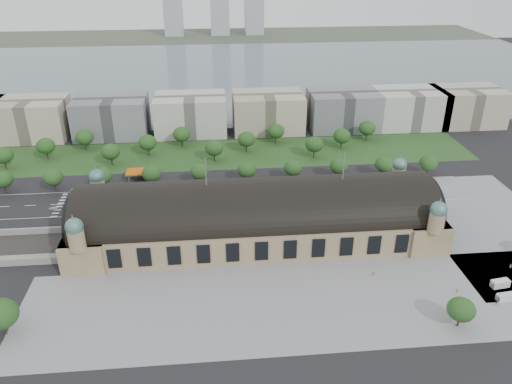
{
  "coord_description": "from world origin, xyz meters",
  "views": [
    {
      "loc": [
        -17.0,
        -178.26,
        112.26
      ],
      "look_at": [
        1.14,
        14.76,
        14.0
      ],
      "focal_mm": 35.0,
      "sensor_mm": 36.0,
      "label": 1
    }
  ],
  "objects": [
    {
      "name": "plaza_south",
      "position": [
        10.0,
        -44.0,
        0.0
      ],
      "size": [
        190.0,
        48.0,
        0.12
      ],
      "primitive_type": "cube",
      "color": "gray",
      "rests_on": "ground"
    },
    {
      "name": "tree_belt_0",
      "position": [
        -130.0,
        83.0,
        8.05
      ],
      "size": [
        10.4,
        10.4,
        12.48
      ],
      "color": "#2D2116",
      "rests_on": "ground"
    },
    {
      "name": "tree_row_6",
      "position": [
        24.0,
        53.0,
        7.43
      ],
      "size": [
        9.6,
        9.6,
        11.52
      ],
      "color": "#2D2116",
      "rests_on": "ground"
    },
    {
      "name": "traffic_car_5",
      "position": [
        32.52,
        39.06,
        0.82
      ],
      "size": [
        5.01,
        1.84,
        1.64
      ],
      "primitive_type": "imported",
      "rotation": [
        0.0,
        0.0,
        1.55
      ],
      "color": "#4F5256",
      "rests_on": "ground"
    },
    {
      "name": "tree_row_4",
      "position": [
        -24.0,
        53.0,
        7.43
      ],
      "size": [
        9.6,
        9.6,
        11.52
      ],
      "color": "#2D2116",
      "rests_on": "ground"
    },
    {
      "name": "bus_west",
      "position": [
        -20.92,
        27.0,
        1.66
      ],
      "size": [
        12.05,
        3.29,
        3.33
      ],
      "primitive_type": "imported",
      "rotation": [
        0.0,
        0.0,
        1.61
      ],
      "color": "#AE411B",
      "rests_on": "ground"
    },
    {
      "name": "tree_belt_8",
      "position": [
        22.0,
        107.0,
        8.05
      ],
      "size": [
        10.4,
        10.4,
        12.48
      ],
      "color": "#2D2116",
      "rests_on": "ground"
    },
    {
      "name": "parked_car_2",
      "position": [
        -42.03,
        25.0,
        0.66
      ],
      "size": [
        4.71,
        4.32,
        1.33
      ],
      "primitive_type": "imported",
      "rotation": [
        0.0,
        0.0,
        -0.89
      ],
      "color": "#191B48",
      "rests_on": "ground"
    },
    {
      "name": "tree_row_0",
      "position": [
        -120.0,
        53.0,
        7.43
      ],
      "size": [
        9.6,
        9.6,
        11.52
      ],
      "color": "#2D2116",
      "rests_on": "ground"
    },
    {
      "name": "tree_belt_1",
      "position": [
        -111.0,
        95.0,
        8.05
      ],
      "size": [
        10.4,
        10.4,
        12.48
      ],
      "color": "#2D2116",
      "rests_on": "ground"
    },
    {
      "name": "bus_east",
      "position": [
        24.57,
        27.39,
        1.49
      ],
      "size": [
        10.81,
        3.05,
        2.98
      ],
      "primitive_type": "imported",
      "rotation": [
        0.0,
        0.0,
        1.62
      ],
      "color": "silver",
      "rests_on": "ground"
    },
    {
      "name": "tree_belt_11",
      "position": [
        79.0,
        107.0,
        8.05
      ],
      "size": [
        10.4,
        10.4,
        12.48
      ],
      "color": "#2D2116",
      "rests_on": "ground"
    },
    {
      "name": "office_3",
      "position": [
        -30.0,
        133.0,
        12.0
      ],
      "size": [
        45.0,
        32.0,
        24.0
      ],
      "primitive_type": "cube",
      "color": "#B4B2AB",
      "rests_on": "ground"
    },
    {
      "name": "plaza_east",
      "position": [
        103.0,
        0.0,
        0.0
      ],
      "size": [
        56.0,
        100.0,
        0.12
      ],
      "primitive_type": "cube",
      "color": "gray",
      "rests_on": "ground"
    },
    {
      "name": "office_6",
      "position": [
        115.0,
        133.0,
        12.0
      ],
      "size": [
        45.0,
        32.0,
        24.0
      ],
      "primitive_type": "cube",
      "color": "#B4B2AB",
      "rests_on": "ground"
    },
    {
      "name": "tree_plaza_sw",
      "position": [
        -85.0,
        -50.0,
        8.05
      ],
      "size": [
        11.0,
        11.0,
        12.73
      ],
      "color": "#2D2116",
      "rests_on": "ground"
    },
    {
      "name": "office_7",
      "position": [
        155.0,
        133.0,
        12.0
      ],
      "size": [
        45.0,
        32.0,
        24.0
      ],
      "primitive_type": "cube",
      "color": "#BAAE92",
      "rests_on": "ground"
    },
    {
      "name": "parked_car_1",
      "position": [
        -69.13,
        22.73,
        0.69
      ],
      "size": [
        5.41,
        4.48,
        1.37
      ],
      "primitive_type": "imported",
      "rotation": [
        0.0,
        0.0,
        -1.04
      ],
      "color": "maroon",
      "rests_on": "ground"
    },
    {
      "name": "tree_belt_5",
      "position": [
        -35.0,
        107.0,
        8.05
      ],
      "size": [
        10.4,
        10.4,
        12.48
      ],
      "color": "#2D2116",
      "rests_on": "ground"
    },
    {
      "name": "lake",
      "position": [
        0.0,
        298.0,
        0.0
      ],
      "size": [
        700.0,
        320.0,
        0.08
      ],
      "primitive_type": "cube",
      "color": "slate",
      "rests_on": "ground"
    },
    {
      "name": "traffic_car_0",
      "position": [
        -92.01,
        33.14,
        0.68
      ],
      "size": [
        4.14,
        1.99,
        1.37
      ],
      "primitive_type": "imported",
      "rotation": [
        0.0,
        0.0,
        -1.67
      ],
      "color": "silver",
      "rests_on": "ground"
    },
    {
      "name": "road_slab",
      "position": [
        -20.0,
        38.0,
        0.0
      ],
      "size": [
        260.0,
        26.0,
        0.1
      ],
      "primitive_type": "cube",
      "color": "black",
      "rests_on": "ground"
    },
    {
      "name": "tree_row_2",
      "position": [
        -72.0,
        53.0,
        7.43
      ],
      "size": [
        9.6,
        9.6,
        11.52
      ],
      "color": "#2D2116",
      "rests_on": "ground"
    },
    {
      "name": "office_5",
      "position": [
        70.0,
        133.0,
        12.0
      ],
      "size": [
        45.0,
        32.0,
        24.0
      ],
      "primitive_type": "cube",
      "color": "gray",
      "rests_on": "ground"
    },
    {
      "name": "parked_car_4",
      "position": [
        -50.59,
        25.0,
        0.69
      ],
      "size": [
        4.43,
        3.09,
        1.38
      ],
      "primitive_type": "imported",
      "rotation": [
        0.0,
        0.0,
        -1.14
      ],
      "color": "white",
      "rests_on": "ground"
    },
    {
      "name": "far_tower_left",
      "position": [
        -60.0,
        508.0,
        40.0
      ],
      "size": [
        24.0,
        24.0,
        80.0
      ],
      "primitive_type": "cube",
      "color": "#9EA8B2",
      "rests_on": "ground"
    },
    {
      "name": "traffic_car_3",
      "position": [
        -21.36,
        37.95,
        0.68
      ],
      "size": [
        4.7,
        1.93,
        1.36
      ],
      "primitive_type": "imported",
      "rotation": [
        0.0,
        0.0,
        1.58
      ],
      "color": "maroon",
      "rests_on": "ground"
    },
    {
      "name": "traffic_car_4",
      "position": [
        0.34,
        33.06,
        0.71
      ],
      "size": [
        4.25,
        1.85,
        1.42
      ],
      "primitive_type": "imported",
      "rotation": [
        0.0,
        0.0,
        -1.53
      ],
      "color": "#1C1845",
      "rests_on": "ground"
    },
    {
      "name": "tree_plaza_s",
      "position": [
        60.0,
        -60.0,
        6.8
      ],
      "size": [
        9.0,
        9.0,
        10.64
      ],
      "color": "#2D2116",
      "rests_on": "ground"
    },
    {
      "name": "tree_belt_7",
      "position": [
        3.0,
        95.0,
        8.05
      ],
      "size": [
        10.4,
        10.4,
        12.48
      ],
      "color": "#2D2116",
      "rests_on": "ground"
    },
    {
      "name": "ground",
      "position": [
        0.0,
        0.0,
        0.0
      ],
      "size": [
        900.0,
        900.0,
        0.0
      ],
      "primitive_type": "plane",
      "color": "black",
      "rests_on": "ground"
    },
    {
      "name": "far_tower_right",
      "position": [
        45.0,
        508.0,
        37.5
      ],
      "size": [
        24.0,
        24.0,
        75.0
      ],
      "primitive_type": "cube",
      "color": "#9EA8B2",
      "rests_on": "ground"
    },
    {
      "name": "tree_row_7",
      "position": [
        48.0,
        53.0,
        7.43
      ],
      "size": [
        9.6,
        9.6,
        11.52
      ],
      "color": "#2D2116",
      "rests_on": "ground"
    },
    {
      "name": "tree_row_8",
      "position": [
        72.0,
        53.0,
        7.43
      ],
      "size": [
        9.6,
        9.6,
        11.52
      ],
      "color": "#2D2116",
      "rests_on": "ground"
    },
    {
      "name": "tree_row_9",
      "position": [
        96.0,
        53.0,
        7.43
      ],
      "size": [
        9.6,
        9.6,
        11.52
      ],
      "color": "#2D2116",
      "rests_on": "ground"
    },
    {
      "name": "pedestrian_0",
      "position": [
        40.86,
        -30.98,
        0.88
      ],
      "size": [
        0.91,
        0.59,
        1.75
      ],
      "primitive_type": "imported",
      "rotation": [
        0.0,
        0.0,
        -0.12
      ],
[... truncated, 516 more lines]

